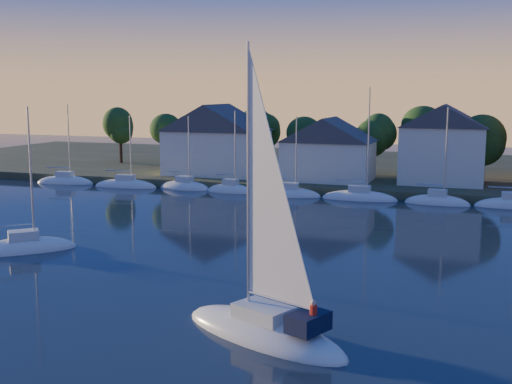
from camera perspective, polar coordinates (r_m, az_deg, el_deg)
The scene contains 10 objects.
ground at distance 29.53m, azimuth -7.90°, elevation -15.87°, with size 260.00×260.00×0.00m, color black.
shoreline_land at distance 100.29m, azimuth 12.09°, elevation 1.66°, with size 160.00×50.00×2.00m, color #333A21.
wooden_dock at distance 77.75m, azimuth 9.90°, elevation -0.34°, with size 120.00×3.00×1.00m, color brown.
clubhouse_west at distance 88.95m, azimuth -3.49°, elevation 4.77°, with size 13.65×9.45×9.64m.
clubhouse_centre at distance 83.14m, azimuth 6.48°, elevation 3.89°, with size 11.55×8.40×8.08m.
clubhouse_east at distance 83.10m, azimuth 16.28°, elevation 4.19°, with size 10.50×8.40×9.80m.
tree_line at distance 87.52m, azimuth 12.53°, elevation 5.33°, with size 93.40×5.40×8.90m.
moored_fleet at distance 74.25m, azimuth 12.56°, elevation -0.78°, with size 95.50×2.40×12.05m.
hero_sailboat at distance 33.15m, azimuth 0.85°, elevation -11.74°, with size 10.82×7.19×15.85m.
drifting_sailboat_left at distance 53.44m, azimuth -19.90°, elevation -4.87°, with size 7.62×7.38×12.32m.
Camera 1 is at (12.50, -23.74, 12.34)m, focal length 45.00 mm.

